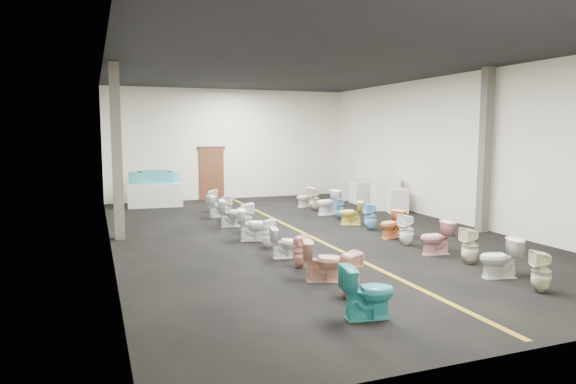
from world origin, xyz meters
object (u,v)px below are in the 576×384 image
toilet_left_1 (349,274)px  toilet_left_2 (323,260)px  toilet_right_3 (436,238)px  appliance_crate_c (361,192)px  toilet_left_7 (246,218)px  toilet_right_6 (371,217)px  toilet_left_5 (268,233)px  toilet_left_9 (226,208)px  toilet_right_11 (305,197)px  toilet_right_9 (328,202)px  toilet_left_10 (218,206)px  toilet_right_0 (541,272)px  toilet_right_10 (314,199)px  toilet_right_2 (470,246)px  toilet_right_4 (407,230)px  toilet_left_11 (212,201)px  toilet_right_5 (392,224)px  toilet_left_4 (286,242)px  appliance_crate_b (385,193)px  toilet_right_1 (500,258)px  display_table (155,195)px  toilet_left_6 (254,225)px  toilet_right_8 (340,209)px  appliance_crate_a (397,201)px  toilet_right_7 (351,213)px  toilet_left_8 (232,213)px  appliance_crate_d (348,188)px  toilet_left_0 (368,292)px  bathtub (155,178)px  toilet_left_3 (300,251)px

toilet_left_1 → toilet_left_2: (-0.02, 1.00, 0.00)m
toilet_right_3 → appliance_crate_c: bearing=167.1°
toilet_left_7 → toilet_right_6: 3.51m
toilet_left_5 → toilet_left_9: (-0.06, 3.93, 0.06)m
toilet_right_11 → appliance_crate_c: bearing=81.8°
toilet_right_9 → toilet_left_5: bearing=-50.5°
toilet_left_10 → toilet_right_0: toilet_right_0 is taller
toilet_left_1 → toilet_right_10: size_ratio=0.97×
toilet_left_7 → toilet_right_2: bearing=-142.3°
toilet_right_4 → toilet_right_6: size_ratio=0.99×
toilet_left_11 → toilet_right_5: bearing=-146.9°
toilet_left_4 → toilet_left_7: 2.98m
appliance_crate_b → toilet_left_4: (-5.83, -5.40, -0.25)m
toilet_right_4 → appliance_crate_b: bearing=142.4°
toilet_right_1 → appliance_crate_c: bearing=-178.9°
display_table → toilet_left_1: (1.83, -12.02, -0.04)m
toilet_left_7 → toilet_left_6: bearing=177.3°
toilet_left_7 → toilet_right_8: size_ratio=1.22×
toilet_left_6 → toilet_right_5: (3.47, -0.97, -0.05)m
display_table → toilet_right_4: (5.00, -8.97, -0.05)m
toilet_left_7 → toilet_left_2: bearing=-177.0°
toilet_left_5 → toilet_right_11: 6.78m
toilet_left_2 → toilet_right_8: (3.33, 5.99, -0.05)m
appliance_crate_a → toilet_right_3: (-2.53, -5.51, -0.03)m
appliance_crate_b → toilet_left_11: (-5.93, 1.63, -0.20)m
toilet_left_9 → toilet_right_7: toilet_left_9 is taller
toilet_left_7 → toilet_left_8: (-0.10, 1.09, -0.02)m
display_table → toilet_right_10: bearing=-31.1°
toilet_left_4 → toilet_right_0: size_ratio=0.92×
toilet_right_7 → toilet_right_8: size_ratio=1.06×
toilet_left_10 → toilet_right_8: size_ratio=1.05×
toilet_right_5 → toilet_right_10: bearing=161.9°
toilet_right_8 → appliance_crate_d: bearing=144.7°
display_table → toilet_left_1: bearing=-81.3°
toilet_right_7 → toilet_right_10: size_ratio=0.90×
toilet_right_6 → toilet_right_7: size_ratio=1.07×
toilet_right_9 → toilet_left_0: bearing=-31.0°
toilet_left_7 → bathtub: bearing=18.0°
display_table → toilet_left_4: size_ratio=2.86×
toilet_right_1 → toilet_right_8: size_ratio=1.12×
toilet_left_8 → toilet_right_11: toilet_left_8 is taller
toilet_left_4 → toilet_left_8: bearing=13.0°
toilet_left_3 → toilet_right_5: bearing=-68.5°
toilet_right_8 → toilet_right_9: (0.04, 0.96, 0.07)m
toilet_left_3 → toilet_left_8: bearing=-6.4°
toilet_left_1 → toilet_right_7: toilet_left_1 is taller
toilet_left_0 → toilet_left_5: bearing=6.8°
toilet_left_1 → bathtub: bearing=-4.8°
toilet_right_4 → toilet_right_11: bearing=167.4°
toilet_right_7 → toilet_right_5: bearing=26.8°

